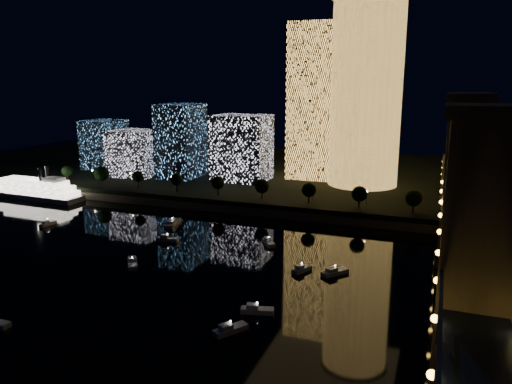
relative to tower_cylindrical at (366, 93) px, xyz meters
The scene contains 11 objects.
ground 143.51m from the tower_cylindrical, 100.24° to the right, with size 520.00×520.00×0.00m, color black.
far_bank 57.74m from the tower_cylindrical, 131.95° to the left, with size 420.00×160.00×5.00m, color black.
seawall 73.01m from the tower_cylindrical, 115.17° to the right, with size 420.00×6.00×3.00m, color #6B5E4C.
tower_cylindrical is the anchor object (origin of this frame).
tower_rectangular 28.63m from the tower_cylindrical, 158.10° to the left, with size 23.61×23.61×75.11m, color #FFB951.
midrise_blocks 98.63m from the tower_cylindrical, behind, with size 106.89×33.50×36.68m.
truss_bridge 139.39m from the tower_cylindrical, 72.46° to the right, with size 13.00×266.00×50.00m.
riverboat 160.09m from the tower_cylindrical, 156.70° to the right, with size 52.04×13.04×15.55m.
motorboats 127.93m from the tower_cylindrical, 108.79° to the right, with size 115.95×90.22×2.78m.
esplanade_trees 77.86m from the tower_cylindrical, 138.63° to the right, with size 165.70×6.94×8.97m.
street_lamps 80.00m from the tower_cylindrical, 145.97° to the right, with size 132.70×0.70×5.65m.
Camera 1 is at (58.62, -101.11, 53.61)m, focal length 35.00 mm.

